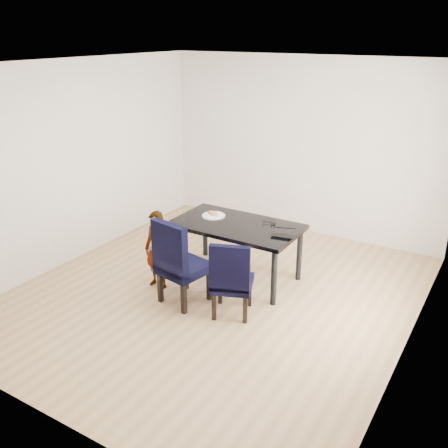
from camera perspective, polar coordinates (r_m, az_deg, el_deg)
The scene contains 14 objects.
floor at distance 6.21m, azimuth -0.97°, elevation -7.94°, with size 4.50×5.00×0.01m, color tan.
ceiling at distance 5.42m, azimuth -1.15°, elevation 17.87°, with size 4.50×5.00×0.01m, color white.
wall_back at distance 7.83m, azimuth 8.89°, elevation 8.72°, with size 4.50×0.01×2.70m, color white.
wall_front at distance 3.94m, azimuth -20.96°, elevation -5.57°, with size 4.50×0.01×2.70m, color white.
wall_left at distance 7.09m, azimuth -16.76°, elevation 6.73°, with size 0.01×5.00×2.70m, color white.
wall_right at distance 4.92m, azimuth 21.77°, elevation -0.30°, with size 0.01×5.00×2.70m, color white.
dining_table at distance 6.42m, azimuth 1.39°, elevation -3.11°, with size 1.60×0.90×0.75m, color black.
chair_left at distance 5.83m, azimuth -4.59°, elevation -4.20°, with size 0.51×0.53×1.05m, color black.
chair_right at distance 5.60m, azimuth 0.97°, elevation -6.06°, with size 0.44×0.46×0.92m, color black.
child at distance 6.20m, azimuth -7.67°, elevation -2.97°, with size 0.36×0.24×1.00m, color red.
plate at distance 6.53m, azimuth -1.20°, elevation 0.97°, with size 0.30×0.30×0.02m, color white.
sandwich at distance 6.52m, azimuth -1.32°, elevation 1.28°, with size 0.15×0.07×0.06m, color #AE6C3E.
laptop at distance 5.95m, azimuth 6.90°, elevation -1.26°, with size 0.29×0.19×0.02m, color black.
cable_tangle at distance 6.25m, azimuth 5.13°, elevation -0.14°, with size 0.16×0.16×0.01m, color black.
Camera 1 is at (2.90, -4.57, 3.05)m, focal length 40.00 mm.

